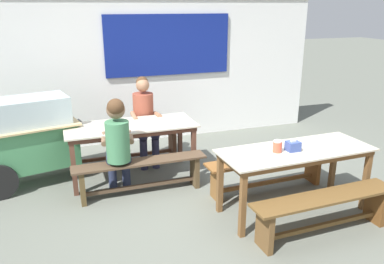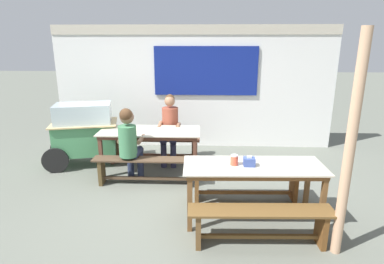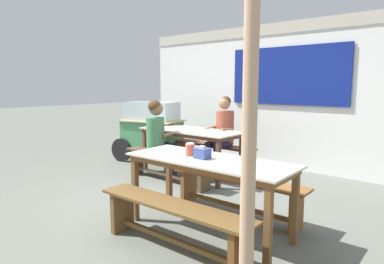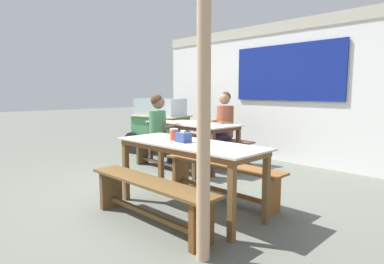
{
  "view_description": "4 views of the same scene",
  "coord_description": "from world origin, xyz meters",
  "px_view_note": "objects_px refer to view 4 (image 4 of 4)",
  "views": [
    {
      "loc": [
        -1.57,
        -3.98,
        2.34
      ],
      "look_at": [
        -0.1,
        0.28,
        0.85
      ],
      "focal_mm": 36.27,
      "sensor_mm": 36.0,
      "label": 1
    },
    {
      "loc": [
        0.28,
        -4.3,
        2.32
      ],
      "look_at": [
        0.04,
        0.78,
        0.84
      ],
      "focal_mm": 29.89,
      "sensor_mm": 36.0,
      "label": 2
    },
    {
      "loc": [
        2.99,
        -3.15,
        1.54
      ],
      "look_at": [
        -0.25,
        0.57,
        0.83
      ],
      "focal_mm": 31.8,
      "sensor_mm": 36.0,
      "label": 3
    },
    {
      "loc": [
        3.5,
        -2.88,
        1.34
      ],
      "look_at": [
        -0.17,
        0.57,
        0.7
      ],
      "focal_mm": 30.55,
      "sensor_mm": 36.0,
      "label": 4
    }
  ],
  "objects_px": {
    "food_cart": "(160,122)",
    "wooden_support_post": "(204,107)",
    "bench_far_back": "(213,145)",
    "person_center_facing": "(222,124)",
    "tissue_box": "(183,137)",
    "bench_far_front": "(168,153)",
    "condiment_jar": "(174,134)",
    "bench_near_back": "(221,174)",
    "person_left_back_turned": "(161,125)",
    "bench_near_front": "(149,195)",
    "dining_table_near": "(189,150)",
    "dining_table_far": "(192,127)"
  },
  "relations": [
    {
      "from": "condiment_jar",
      "to": "person_left_back_turned",
      "type": "bearing_deg",
      "value": 146.63
    },
    {
      "from": "person_center_facing",
      "to": "tissue_box",
      "type": "distance_m",
      "value": 2.41
    },
    {
      "from": "bench_far_front",
      "to": "condiment_jar",
      "type": "relative_size",
      "value": 12.61
    },
    {
      "from": "dining_table_near",
      "to": "bench_near_front",
      "type": "relative_size",
      "value": 1.08
    },
    {
      "from": "bench_far_back",
      "to": "condiment_jar",
      "type": "height_order",
      "value": "condiment_jar"
    },
    {
      "from": "food_cart",
      "to": "wooden_support_post",
      "type": "height_order",
      "value": "wooden_support_post"
    },
    {
      "from": "bench_far_back",
      "to": "wooden_support_post",
      "type": "height_order",
      "value": "wooden_support_post"
    },
    {
      "from": "bench_far_back",
      "to": "person_center_facing",
      "type": "distance_m",
      "value": 0.53
    },
    {
      "from": "food_cart",
      "to": "wooden_support_post",
      "type": "bearing_deg",
      "value": -33.43
    },
    {
      "from": "bench_far_back",
      "to": "bench_near_front",
      "type": "relative_size",
      "value": 1.04
    },
    {
      "from": "tissue_box",
      "to": "person_center_facing",
      "type": "bearing_deg",
      "value": 121.1
    },
    {
      "from": "bench_near_back",
      "to": "condiment_jar",
      "type": "xyz_separation_m",
      "value": [
        -0.23,
        -0.56,
        0.53
      ]
    },
    {
      "from": "dining_table_far",
      "to": "wooden_support_post",
      "type": "height_order",
      "value": "wooden_support_post"
    },
    {
      "from": "dining_table_far",
      "to": "bench_near_back",
      "type": "distance_m",
      "value": 1.91
    },
    {
      "from": "bench_near_back",
      "to": "person_left_back_turned",
      "type": "distance_m",
      "value": 1.96
    },
    {
      "from": "bench_far_back",
      "to": "bench_near_front",
      "type": "xyz_separation_m",
      "value": [
        1.63,
        -2.67,
        -0.0
      ]
    },
    {
      "from": "bench_near_front",
      "to": "condiment_jar",
      "type": "bearing_deg",
      "value": 116.11
    },
    {
      "from": "person_left_back_turned",
      "to": "wooden_support_post",
      "type": "distance_m",
      "value": 3.25
    },
    {
      "from": "bench_near_back",
      "to": "condiment_jar",
      "type": "relative_size",
      "value": 12.56
    },
    {
      "from": "condiment_jar",
      "to": "food_cart",
      "type": "bearing_deg",
      "value": 145.21
    },
    {
      "from": "person_left_back_turned",
      "to": "bench_far_front",
      "type": "bearing_deg",
      "value": -13.76
    },
    {
      "from": "dining_table_near",
      "to": "bench_far_back",
      "type": "bearing_deg",
      "value": 127.39
    },
    {
      "from": "wooden_support_post",
      "to": "condiment_jar",
      "type": "bearing_deg",
      "value": 149.99
    },
    {
      "from": "food_cart",
      "to": "condiment_jar",
      "type": "height_order",
      "value": "food_cart"
    },
    {
      "from": "person_center_facing",
      "to": "condiment_jar",
      "type": "relative_size",
      "value": 9.8
    },
    {
      "from": "bench_far_front",
      "to": "person_left_back_turned",
      "type": "xyz_separation_m",
      "value": [
        -0.26,
        0.06,
        0.44
      ]
    },
    {
      "from": "tissue_box",
      "to": "wooden_support_post",
      "type": "bearing_deg",
      "value": -33.85
    },
    {
      "from": "bench_far_back",
      "to": "tissue_box",
      "type": "relative_size",
      "value": 11.98
    },
    {
      "from": "bench_far_front",
      "to": "food_cart",
      "type": "bearing_deg",
      "value": 146.98
    },
    {
      "from": "person_center_facing",
      "to": "person_left_back_turned",
      "type": "relative_size",
      "value": 1.03
    },
    {
      "from": "bench_near_front",
      "to": "wooden_support_post",
      "type": "height_order",
      "value": "wooden_support_post"
    },
    {
      "from": "food_cart",
      "to": "tissue_box",
      "type": "relative_size",
      "value": 10.98
    },
    {
      "from": "bench_near_front",
      "to": "tissue_box",
      "type": "height_order",
      "value": "tissue_box"
    },
    {
      "from": "person_left_back_turned",
      "to": "food_cart",
      "type": "bearing_deg",
      "value": 143.13
    },
    {
      "from": "bench_far_back",
      "to": "bench_near_front",
      "type": "bearing_deg",
      "value": -58.52
    },
    {
      "from": "bench_near_front",
      "to": "food_cart",
      "type": "height_order",
      "value": "food_cart"
    },
    {
      "from": "dining_table_near",
      "to": "food_cart",
      "type": "relative_size",
      "value": 1.13
    },
    {
      "from": "dining_table_far",
      "to": "person_left_back_turned",
      "type": "xyz_separation_m",
      "value": [
        -0.25,
        -0.49,
        0.05
      ]
    },
    {
      "from": "food_cart",
      "to": "tissue_box",
      "type": "bearing_deg",
      "value": -33.29
    },
    {
      "from": "dining_table_far",
      "to": "bench_far_back",
      "type": "bearing_deg",
      "value": 90.47
    },
    {
      "from": "tissue_box",
      "to": "condiment_jar",
      "type": "bearing_deg",
      "value": 173.64
    },
    {
      "from": "bench_near_back",
      "to": "condiment_jar",
      "type": "bearing_deg",
      "value": -112.33
    },
    {
      "from": "dining_table_far",
      "to": "bench_far_back",
      "type": "xyz_separation_m",
      "value": [
        -0.0,
        0.56,
        -0.39
      ]
    },
    {
      "from": "bench_far_back",
      "to": "food_cart",
      "type": "bearing_deg",
      "value": -168.61
    },
    {
      "from": "dining_table_far",
      "to": "bench_far_front",
      "type": "bearing_deg",
      "value": -89.53
    },
    {
      "from": "dining_table_near",
      "to": "person_center_facing",
      "type": "height_order",
      "value": "person_center_facing"
    },
    {
      "from": "bench_far_front",
      "to": "condiment_jar",
      "type": "height_order",
      "value": "condiment_jar"
    },
    {
      "from": "person_center_facing",
      "to": "dining_table_near",
      "type": "bearing_deg",
      "value": -57.3
    },
    {
      "from": "bench_near_back",
      "to": "wooden_support_post",
      "type": "bearing_deg",
      "value": -53.63
    },
    {
      "from": "dining_table_near",
      "to": "tissue_box",
      "type": "relative_size",
      "value": 12.43
    }
  ]
}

